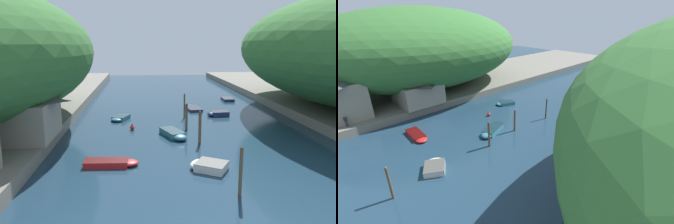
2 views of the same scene
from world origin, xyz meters
The scene contains 14 objects.
water_surface centered at (0.00, 30.00, 0.00)m, with size 130.00×130.00×0.00m, color #1E384C.
boathouse_shed centered at (-18.35, 20.10, 3.77)m, with size 7.89×7.29×4.84m.
boat_mid_channel centered at (-8.65, 15.17, 0.26)m, with size 4.81×1.85×0.52m.
boat_far_upstream centered at (10.11, 46.88, 0.23)m, with size 2.05×4.35×0.47m.
boat_navy_launch centered at (2.29, 39.27, 0.19)m, with size 2.46×5.68×0.40m.
boat_far_right_bank centered at (5.08, 33.76, 0.33)m, with size 3.24×2.03×0.67m.
boat_cabin_cruiser centered at (-8.97, 32.43, 0.25)m, with size 2.85×3.84×0.52m.
boat_red_skiff centered at (-0.63, 13.56, 0.34)m, with size 3.71×3.40×0.69m.
boat_small_dinghy centered at (-2.36, 23.35, 0.35)m, with size 3.10×4.84×0.71m.
mooring_post_nearest centered at (0.65, 8.60, 1.81)m, with size 0.25×0.25×3.60m.
mooring_post_middle centered at (0.09, 20.89, 1.78)m, with size 0.30×0.30×3.55m.
mooring_post_fourth centered at (-0.55, 26.29, 1.69)m, with size 0.29×0.29×3.36m.
mooring_post_farthest centered at (0.13, 32.96, 1.75)m, with size 0.22×0.22×3.49m.
channel_buoy_near centered at (-7.16, 26.93, 0.33)m, with size 0.56×0.56×0.84m.
Camera 1 is at (-6.29, -12.14, 10.56)m, focal length 35.00 mm.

